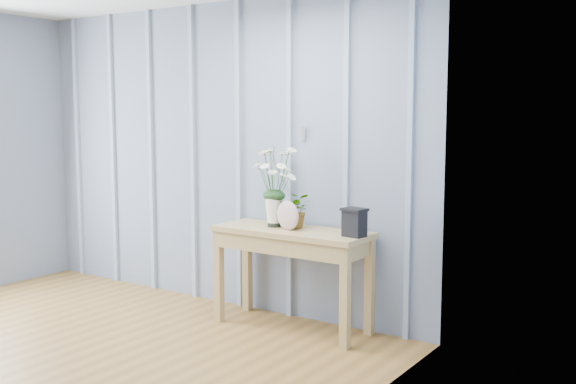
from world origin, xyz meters
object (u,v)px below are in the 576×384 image
Objects in this scene: daisy_vase at (274,176)px; felt_disc_vessel at (288,215)px; carved_box at (354,222)px; sideboard at (292,244)px.

felt_disc_vessel is (0.16, -0.06, -0.28)m from daisy_vase.
carved_box is at bearing -1.76° from daisy_vase.
felt_disc_vessel reaches higher than sideboard.
daisy_vase is 0.75m from carved_box.
carved_box reaches higher than sideboard.
daisy_vase is at bearing 177.56° from sideboard.
daisy_vase reaches higher than carved_box.
felt_disc_vessel is at bearing -91.08° from sideboard.
sideboard is at bearing 178.45° from carved_box.
felt_disc_vessel is 1.08× the size of carved_box.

